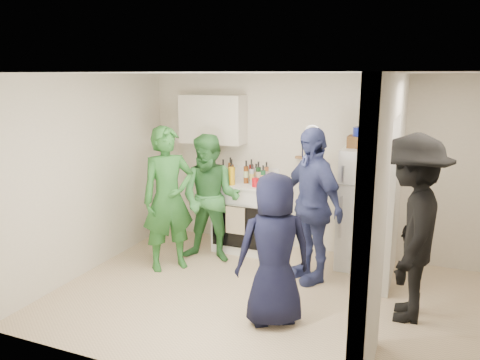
{
  "coord_description": "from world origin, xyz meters",
  "views": [
    {
      "loc": [
        1.56,
        -4.65,
        2.48
      ],
      "look_at": [
        -0.51,
        0.4,
        1.25
      ],
      "focal_mm": 35.0,
      "sensor_mm": 36.0,
      "label": 1
    }
  ],
  "objects_px": {
    "person_navy": "(274,250)",
    "fridge": "(366,209)",
    "stove": "(245,216)",
    "wicker_basket": "(362,142)",
    "person_nook": "(411,229)",
    "blue_bowl": "(363,132)",
    "person_green_left": "(168,199)",
    "person_green_center": "(211,199)",
    "person_denim": "(311,205)",
    "yellow_cup_stack_top": "(387,141)"
  },
  "relations": [
    {
      "from": "person_denim",
      "to": "person_navy",
      "type": "height_order",
      "value": "person_denim"
    },
    {
      "from": "person_green_center",
      "to": "wicker_basket",
      "type": "bearing_deg",
      "value": 10.99
    },
    {
      "from": "person_navy",
      "to": "fridge",
      "type": "bearing_deg",
      "value": -142.56
    },
    {
      "from": "wicker_basket",
      "to": "blue_bowl",
      "type": "xyz_separation_m",
      "value": [
        0.0,
        0.0,
        0.13
      ]
    },
    {
      "from": "stove",
      "to": "person_green_center",
      "type": "xyz_separation_m",
      "value": [
        -0.27,
        -0.59,
        0.37
      ]
    },
    {
      "from": "stove",
      "to": "person_nook",
      "type": "xyz_separation_m",
      "value": [
        2.27,
        -1.21,
        0.47
      ]
    },
    {
      "from": "person_navy",
      "to": "person_nook",
      "type": "distance_m",
      "value": 1.4
    },
    {
      "from": "stove",
      "to": "blue_bowl",
      "type": "xyz_separation_m",
      "value": [
        1.58,
        0.02,
        1.28
      ]
    },
    {
      "from": "blue_bowl",
      "to": "person_denim",
      "type": "distance_m",
      "value": 1.18
    },
    {
      "from": "stove",
      "to": "yellow_cup_stack_top",
      "type": "height_order",
      "value": "yellow_cup_stack_top"
    },
    {
      "from": "person_nook",
      "to": "stove",
      "type": "bearing_deg",
      "value": -118.29
    },
    {
      "from": "person_green_center",
      "to": "yellow_cup_stack_top",
      "type": "bearing_deg",
      "value": 4.72
    },
    {
      "from": "stove",
      "to": "yellow_cup_stack_top",
      "type": "relative_size",
      "value": 3.95
    },
    {
      "from": "wicker_basket",
      "to": "person_denim",
      "type": "distance_m",
      "value": 1.09
    },
    {
      "from": "blue_bowl",
      "to": "person_nook",
      "type": "relative_size",
      "value": 0.12
    },
    {
      "from": "person_green_left",
      "to": "person_navy",
      "type": "bearing_deg",
      "value": -73.38
    },
    {
      "from": "yellow_cup_stack_top",
      "to": "person_nook",
      "type": "distance_m",
      "value": 1.36
    },
    {
      "from": "stove",
      "to": "fridge",
      "type": "bearing_deg",
      "value": -1.02
    },
    {
      "from": "stove",
      "to": "wicker_basket",
      "type": "distance_m",
      "value": 1.96
    },
    {
      "from": "stove",
      "to": "wicker_basket",
      "type": "xyz_separation_m",
      "value": [
        1.58,
        0.02,
        1.15
      ]
    },
    {
      "from": "person_denim",
      "to": "wicker_basket",
      "type": "bearing_deg",
      "value": 97.4
    },
    {
      "from": "wicker_basket",
      "to": "blue_bowl",
      "type": "relative_size",
      "value": 1.46
    },
    {
      "from": "fridge",
      "to": "person_nook",
      "type": "bearing_deg",
      "value": -63.45
    },
    {
      "from": "person_navy",
      "to": "wicker_basket",
      "type": "bearing_deg",
      "value": -139.29
    },
    {
      "from": "fridge",
      "to": "wicker_basket",
      "type": "bearing_deg",
      "value": 153.43
    },
    {
      "from": "blue_bowl",
      "to": "person_green_left",
      "type": "distance_m",
      "value": 2.61
    },
    {
      "from": "yellow_cup_stack_top",
      "to": "person_green_left",
      "type": "distance_m",
      "value": 2.82
    },
    {
      "from": "person_green_center",
      "to": "stove",
      "type": "bearing_deg",
      "value": 58.2
    },
    {
      "from": "person_green_center",
      "to": "person_nook",
      "type": "height_order",
      "value": "person_nook"
    },
    {
      "from": "person_green_center",
      "to": "person_denim",
      "type": "xyz_separation_m",
      "value": [
        1.39,
        -0.08,
        0.08
      ]
    },
    {
      "from": "stove",
      "to": "wicker_basket",
      "type": "bearing_deg",
      "value": 0.72
    },
    {
      "from": "person_denim",
      "to": "person_green_left",
      "type": "bearing_deg",
      "value": -127.24
    },
    {
      "from": "stove",
      "to": "yellow_cup_stack_top",
      "type": "distance_m",
      "value": 2.26
    },
    {
      "from": "yellow_cup_stack_top",
      "to": "fridge",
      "type": "bearing_deg",
      "value": 155.56
    },
    {
      "from": "person_green_center",
      "to": "blue_bowl",
      "type": "bearing_deg",
      "value": 10.99
    },
    {
      "from": "fridge",
      "to": "yellow_cup_stack_top",
      "type": "height_order",
      "value": "yellow_cup_stack_top"
    },
    {
      "from": "person_green_left",
      "to": "person_green_center",
      "type": "bearing_deg",
      "value": 0.9
    },
    {
      "from": "person_denim",
      "to": "person_navy",
      "type": "relative_size",
      "value": 1.21
    },
    {
      "from": "blue_bowl",
      "to": "person_green_left",
      "type": "xyz_separation_m",
      "value": [
        -2.24,
        -1.05,
        -0.85
      ]
    },
    {
      "from": "stove",
      "to": "person_nook",
      "type": "bearing_deg",
      "value": -28.03
    },
    {
      "from": "person_denim",
      "to": "person_green_center",
      "type": "bearing_deg",
      "value": -141.96
    },
    {
      "from": "blue_bowl",
      "to": "yellow_cup_stack_top",
      "type": "relative_size",
      "value": 0.96
    },
    {
      "from": "wicker_basket",
      "to": "person_green_left",
      "type": "height_order",
      "value": "person_green_left"
    },
    {
      "from": "blue_bowl",
      "to": "person_green_center",
      "type": "xyz_separation_m",
      "value": [
        -1.85,
        -0.61,
        -0.91
      ]
    },
    {
      "from": "blue_bowl",
      "to": "person_navy",
      "type": "xyz_separation_m",
      "value": [
        -0.55,
        -1.86,
        -1.0
      ]
    },
    {
      "from": "blue_bowl",
      "to": "fridge",
      "type": "bearing_deg",
      "value": -26.57
    },
    {
      "from": "stove",
      "to": "person_green_center",
      "type": "relative_size",
      "value": 0.57
    },
    {
      "from": "person_nook",
      "to": "wicker_basket",
      "type": "bearing_deg",
      "value": -150.98
    },
    {
      "from": "person_green_left",
      "to": "person_green_center",
      "type": "height_order",
      "value": "person_green_left"
    },
    {
      "from": "person_green_left",
      "to": "person_denim",
      "type": "relative_size",
      "value": 0.99
    }
  ]
}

